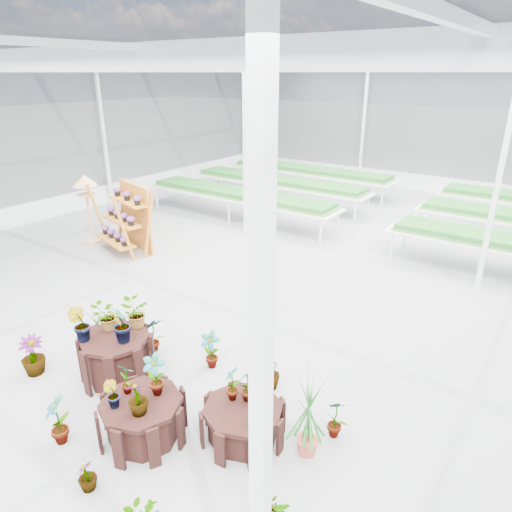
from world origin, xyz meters
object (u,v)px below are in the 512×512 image
Objects in this scene: plinth_tall at (117,358)px; plinth_mid at (143,419)px; plinth_low at (243,422)px; shelf_rack at (123,219)px; bird_table at (89,210)px.

plinth_mid is at bearing -26.57° from plinth_tall.
plinth_tall is 1.34m from plinth_mid.
plinth_tall is 1.01× the size of plinth_low.
shelf_rack reaches higher than plinth_low.
shelf_rack reaches higher than plinth_tall.
plinth_tall is 0.61× the size of shelf_rack.
shelf_rack is at bearing -6.69° from bird_table.
plinth_tall is 2.21m from plinth_low.
plinth_mid is 7.48m from bird_table.
shelf_rack is (-5.23, 4.11, 0.56)m from plinth_mid.
plinth_tall is 6.15m from bird_table.
plinth_low is at bearing 34.99° from plinth_mid.
plinth_low is 8.04m from bird_table.
plinth_low is at bearing -13.77° from shelf_rack.
bird_table is at bearing 148.11° from plinth_mid.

